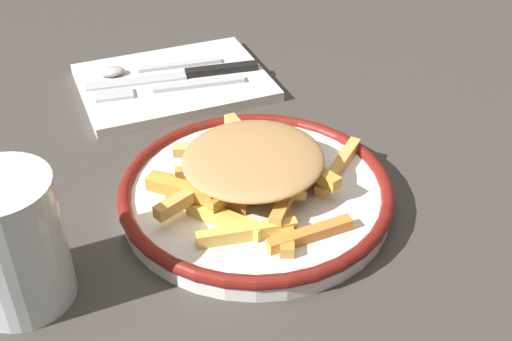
# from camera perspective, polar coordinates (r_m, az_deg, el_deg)

# --- Properties ---
(ground_plane) EXTENTS (2.60, 2.60, 0.00)m
(ground_plane) POSITION_cam_1_polar(r_m,az_deg,el_deg) (0.61, 0.00, -2.89)
(ground_plane) COLOR #403B36
(plate) EXTENTS (0.25, 0.25, 0.02)m
(plate) POSITION_cam_1_polar(r_m,az_deg,el_deg) (0.61, 0.00, -1.94)
(plate) COLOR white
(plate) RESTS_ON ground_plane
(fries_heap) EXTENTS (0.20, 0.22, 0.04)m
(fries_heap) POSITION_cam_1_polar(r_m,az_deg,el_deg) (0.59, -0.11, 0.25)
(fries_heap) COLOR #E8A14B
(fries_heap) RESTS_ON plate
(napkin) EXTENTS (0.17, 0.22, 0.01)m
(napkin) POSITION_cam_1_polar(r_m,az_deg,el_deg) (0.81, -7.20, 7.66)
(napkin) COLOR silver
(napkin) RESTS_ON ground_plane
(fork) EXTENTS (0.04, 0.18, 0.00)m
(fork) POSITION_cam_1_polar(r_m,az_deg,el_deg) (0.78, -7.54, 7.18)
(fork) COLOR silver
(fork) RESTS_ON napkin
(knife) EXTENTS (0.04, 0.21, 0.01)m
(knife) POSITION_cam_1_polar(r_m,az_deg,el_deg) (0.80, -5.91, 8.41)
(knife) COLOR black
(knife) RESTS_ON napkin
(spoon) EXTENTS (0.03, 0.15, 0.01)m
(spoon) POSITION_cam_1_polar(r_m,az_deg,el_deg) (0.82, -10.23, 8.74)
(spoon) COLOR silver
(spoon) RESTS_ON napkin
(water_glass) EXTENTS (0.08, 0.08, 0.11)m
(water_glass) POSITION_cam_1_polar(r_m,az_deg,el_deg) (0.52, -20.60, -5.93)
(water_glass) COLOR silver
(water_glass) RESTS_ON ground_plane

